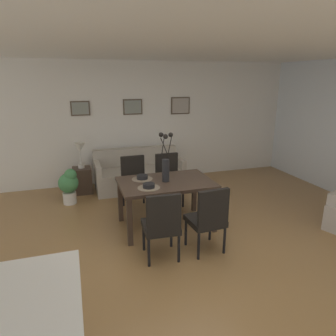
% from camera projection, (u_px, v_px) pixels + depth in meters
% --- Properties ---
extents(ground_plane, '(9.00, 9.00, 0.00)m').
position_uv_depth(ground_plane, '(188.00, 252.00, 4.06)').
color(ground_plane, olive).
extents(back_wall_panel, '(9.00, 0.10, 2.60)m').
position_uv_depth(back_wall_panel, '(135.00, 123.00, 6.66)').
color(back_wall_panel, silver).
rests_on(back_wall_panel, ground).
extents(ceiling_panel, '(9.00, 7.20, 0.08)m').
position_uv_depth(ceiling_panel, '(180.00, 43.00, 3.68)').
color(ceiling_panel, white).
extents(dining_table, '(1.40, 0.92, 0.74)m').
position_uv_depth(dining_table, '(166.00, 187.00, 4.60)').
color(dining_table, '#3D2D23').
rests_on(dining_table, ground).
extents(dining_chair_near_left, '(0.47, 0.47, 0.92)m').
position_uv_depth(dining_chair_near_left, '(162.00, 223.00, 3.76)').
color(dining_chair_near_left, black).
rests_on(dining_chair_near_left, ground).
extents(dining_chair_near_right, '(0.45, 0.45, 0.92)m').
position_uv_depth(dining_chair_near_right, '(134.00, 180.00, 5.36)').
color(dining_chair_near_right, black).
rests_on(dining_chair_near_right, ground).
extents(dining_chair_far_left, '(0.47, 0.47, 0.92)m').
position_uv_depth(dining_chair_far_left, '(208.00, 217.00, 3.92)').
color(dining_chair_far_left, black).
rests_on(dining_chair_far_left, ground).
extents(dining_chair_far_right, '(0.44, 0.44, 0.92)m').
position_uv_depth(dining_chair_far_right, '(168.00, 177.00, 5.54)').
color(dining_chair_far_right, black).
rests_on(dining_chair_far_right, ground).
extents(centerpiece_vase, '(0.21, 0.23, 0.73)m').
position_uv_depth(centerpiece_vase, '(166.00, 163.00, 4.50)').
color(centerpiece_vase, '#232326').
rests_on(centerpiece_vase, dining_table).
extents(placemat_near_left, '(0.32, 0.32, 0.01)m').
position_uv_depth(placemat_near_left, '(149.00, 188.00, 4.30)').
color(placemat_near_left, '#7F705B').
rests_on(placemat_near_left, dining_table).
extents(bowl_near_left, '(0.17, 0.17, 0.07)m').
position_uv_depth(bowl_near_left, '(149.00, 185.00, 4.29)').
color(bowl_near_left, black).
rests_on(bowl_near_left, dining_table).
extents(placemat_near_right, '(0.32, 0.32, 0.01)m').
position_uv_depth(placemat_near_right, '(142.00, 179.00, 4.68)').
color(placemat_near_right, '#7F705B').
rests_on(placemat_near_right, dining_table).
extents(bowl_near_right, '(0.17, 0.17, 0.07)m').
position_uv_depth(bowl_near_right, '(142.00, 177.00, 4.67)').
color(bowl_near_right, black).
rests_on(bowl_near_right, dining_table).
extents(sofa, '(1.80, 0.84, 0.80)m').
position_uv_depth(sofa, '(139.00, 174.00, 6.43)').
color(sofa, '#B2A899').
rests_on(sofa, ground).
extents(side_table, '(0.36, 0.36, 0.52)m').
position_uv_depth(side_table, '(83.00, 180.00, 6.12)').
color(side_table, '#3D2D23').
rests_on(side_table, ground).
extents(table_lamp, '(0.22, 0.22, 0.51)m').
position_uv_depth(table_lamp, '(80.00, 150.00, 5.94)').
color(table_lamp, beige).
rests_on(table_lamp, side_table).
extents(framed_picture_left, '(0.38, 0.03, 0.29)m').
position_uv_depth(framed_picture_left, '(80.00, 108.00, 6.17)').
color(framed_picture_left, '#473828').
extents(framed_picture_center, '(0.41, 0.03, 0.32)m').
position_uv_depth(framed_picture_center, '(133.00, 107.00, 6.48)').
color(framed_picture_center, '#473828').
extents(framed_picture_right, '(0.44, 0.03, 0.37)m').
position_uv_depth(framed_picture_right, '(180.00, 106.00, 6.80)').
color(framed_picture_right, '#473828').
extents(potted_plant, '(0.36, 0.36, 0.67)m').
position_uv_depth(potted_plant, '(69.00, 184.00, 5.54)').
color(potted_plant, silver).
rests_on(potted_plant, ground).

